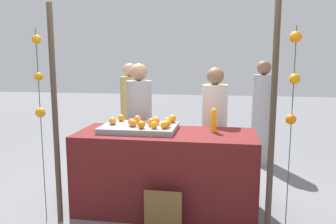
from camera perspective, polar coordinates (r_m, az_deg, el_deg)
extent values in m
plane|color=slate|center=(3.97, -0.36, -15.96)|extent=(24.00, 24.00, 0.00)
cube|color=#5B1919|center=(3.80, -0.36, -9.93)|extent=(1.93, 0.79, 0.88)
cube|color=gray|center=(3.79, -4.84, -2.66)|extent=(0.82, 0.57, 0.06)
sphere|color=orange|center=(3.58, -2.34, -2.19)|extent=(0.08, 0.08, 0.08)
sphere|color=orange|center=(3.92, 0.74, -1.12)|extent=(0.09, 0.09, 0.09)
sphere|color=orange|center=(3.70, -2.75, -1.72)|extent=(0.09, 0.09, 0.09)
sphere|color=orange|center=(3.81, -2.00, -1.46)|extent=(0.08, 0.08, 0.08)
sphere|color=orange|center=(3.69, -5.86, -1.87)|extent=(0.08, 0.08, 0.08)
sphere|color=orange|center=(3.57, -0.56, -2.16)|extent=(0.08, 0.08, 0.08)
sphere|color=orange|center=(4.05, -7.89, -0.96)|extent=(0.08, 0.08, 0.08)
sphere|color=orange|center=(3.91, -5.13, -1.21)|extent=(0.08, 0.08, 0.08)
sphere|color=orange|center=(3.84, -9.30, -1.50)|extent=(0.08, 0.08, 0.08)
sphere|color=orange|center=(3.91, -9.27, -1.38)|extent=(0.07, 0.07, 0.07)
sphere|color=orange|center=(3.80, -0.02, -1.52)|extent=(0.08, 0.08, 0.08)
sphere|color=orange|center=(3.76, -6.13, -1.67)|extent=(0.08, 0.08, 0.08)
sphere|color=orange|center=(3.65, -0.20, -1.96)|extent=(0.08, 0.08, 0.08)
sphere|color=orange|center=(3.59, -4.50, -2.15)|extent=(0.08, 0.08, 0.08)
cylinder|color=orange|center=(3.72, 7.66, -1.50)|extent=(0.07, 0.07, 0.24)
cylinder|color=yellow|center=(3.70, 7.70, 0.46)|extent=(0.04, 0.04, 0.02)
cube|color=brown|center=(3.39, -0.87, -16.62)|extent=(0.37, 0.01, 0.44)
cube|color=black|center=(3.41, -0.83, -16.52)|extent=(0.34, 0.02, 0.42)
cylinder|color=#99999E|center=(4.44, -4.80, -3.76)|extent=(0.32, 0.32, 1.39)
sphere|color=#A87A59|center=(4.33, -4.94, 6.69)|extent=(0.22, 0.22, 0.22)
cylinder|color=beige|center=(4.31, 7.73, -4.46)|extent=(0.31, 0.31, 1.36)
sphere|color=brown|center=(4.20, 7.95, 6.01)|extent=(0.21, 0.21, 0.21)
cylinder|color=tan|center=(5.63, -6.30, -1.11)|extent=(0.32, 0.32, 1.38)
sphere|color=tan|center=(5.55, -6.44, 7.03)|extent=(0.22, 0.22, 0.22)
cylinder|color=#99999E|center=(5.64, 15.46, -1.17)|extent=(0.33, 0.33, 1.42)
sphere|color=brown|center=(5.56, 15.82, 7.18)|extent=(0.22, 0.22, 0.22)
cylinder|color=#473828|center=(3.57, -18.42, -0.74)|extent=(0.06, 0.06, 2.20)
cylinder|color=#473828|center=(3.20, 17.13, -1.76)|extent=(0.06, 0.06, 2.20)
cylinder|color=#2D4C23|center=(3.65, -20.51, -2.59)|extent=(0.01, 0.01, 1.96)
sphere|color=orange|center=(3.59, -21.21, 11.29)|extent=(0.09, 0.09, 0.09)
sphere|color=orange|center=(3.58, -20.89, 5.57)|extent=(0.08, 0.08, 0.08)
sphere|color=orange|center=(3.62, -20.63, -0.10)|extent=(0.10, 0.10, 0.10)
cylinder|color=#2D4C23|center=(3.25, 19.87, -3.93)|extent=(0.01, 0.01, 1.96)
sphere|color=orange|center=(3.18, 20.64, 11.70)|extent=(0.10, 0.10, 0.10)
sphere|color=orange|center=(3.18, 20.49, 5.22)|extent=(0.10, 0.10, 0.10)
sphere|color=orange|center=(3.21, 19.94, -1.17)|extent=(0.09, 0.09, 0.09)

